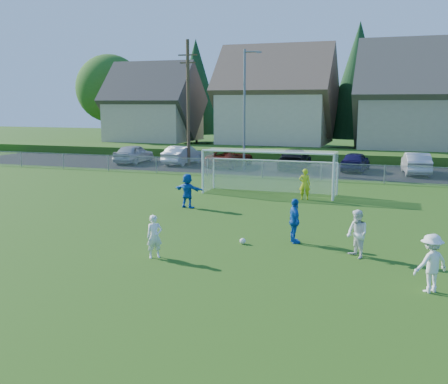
% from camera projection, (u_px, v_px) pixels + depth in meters
% --- Properties ---
extents(ground, '(160.00, 160.00, 0.00)m').
position_uv_depth(ground, '(132.00, 287.00, 14.65)').
color(ground, '#193D0C').
rests_on(ground, ground).
extents(asphalt_lot, '(60.00, 60.00, 0.00)m').
position_uv_depth(asphalt_lot, '(305.00, 169.00, 40.31)').
color(asphalt_lot, black).
rests_on(asphalt_lot, ground).
extents(grass_embankment, '(70.00, 6.00, 0.80)m').
position_uv_depth(grass_embankment, '(320.00, 155.00, 47.24)').
color(grass_embankment, '#1E420F').
rests_on(grass_embankment, ground).
extents(soccer_ball, '(0.22, 0.22, 0.22)m').
position_uv_depth(soccer_ball, '(243.00, 241.00, 19.07)').
color(soccer_ball, white).
rests_on(soccer_ball, ground).
extents(player_white_a, '(0.62, 0.60, 1.44)m').
position_uv_depth(player_white_a, '(154.00, 236.00, 17.30)').
color(player_white_a, white).
rests_on(player_white_a, ground).
extents(player_white_b, '(0.97, 0.99, 1.61)m').
position_uv_depth(player_white_b, '(357.00, 234.00, 17.30)').
color(player_white_b, white).
rests_on(player_white_b, ground).
extents(player_white_c, '(1.19, 1.12, 1.62)m').
position_uv_depth(player_white_c, '(431.00, 263.00, 14.14)').
color(player_white_c, white).
rests_on(player_white_c, ground).
extents(player_blue_a, '(0.81, 1.04, 1.65)m').
position_uv_depth(player_blue_a, '(295.00, 221.00, 19.11)').
color(player_blue_a, blue).
rests_on(player_blue_a, ground).
extents(player_blue_b, '(1.63, 0.77, 1.69)m').
position_uv_depth(player_blue_b, '(187.00, 191.00, 25.56)').
color(player_blue_b, blue).
rests_on(player_blue_b, ground).
extents(goalkeeper, '(0.67, 0.50, 1.65)m').
position_uv_depth(goalkeeper, '(305.00, 184.00, 27.70)').
color(goalkeeper, '#C1D418').
rests_on(goalkeeper, ground).
extents(car_a, '(1.94, 4.70, 1.59)m').
position_uv_depth(car_a, '(134.00, 154.00, 44.49)').
color(car_a, '#ACAFB4').
rests_on(car_a, ground).
extents(car_b, '(2.02, 4.77, 1.53)m').
position_uv_depth(car_b, '(183.00, 155.00, 43.62)').
color(car_b, silver).
rests_on(car_b, ground).
extents(car_c, '(2.96, 5.33, 1.41)m').
position_uv_depth(car_c, '(230.00, 158.00, 41.81)').
color(car_c, '#65180B').
rests_on(car_c, ground).
extents(car_d, '(2.53, 5.48, 1.55)m').
position_uv_depth(car_d, '(295.00, 159.00, 40.42)').
color(car_d, black).
rests_on(car_d, ground).
extents(car_e, '(2.08, 4.40, 1.45)m').
position_uv_depth(car_e, '(355.00, 161.00, 39.29)').
color(car_e, '#17123F').
rests_on(car_e, ground).
extents(car_f, '(2.11, 4.87, 1.56)m').
position_uv_depth(car_f, '(416.00, 163.00, 37.58)').
color(car_f, '#BABABA').
rests_on(car_f, ground).
extents(soccer_goal, '(7.42, 1.90, 2.50)m').
position_uv_depth(soccer_goal, '(270.00, 165.00, 29.35)').
color(soccer_goal, white).
rests_on(soccer_goal, ground).
extents(chainlink_fence, '(52.06, 0.06, 1.20)m').
position_uv_depth(chainlink_fence, '(291.00, 170.00, 35.07)').
color(chainlink_fence, gray).
rests_on(chainlink_fence, ground).
extents(streetlight, '(1.38, 0.18, 9.00)m').
position_uv_depth(streetlight, '(245.00, 106.00, 39.50)').
color(streetlight, slate).
rests_on(streetlight, ground).
extents(utility_pole, '(1.60, 0.26, 10.00)m').
position_uv_depth(utility_pole, '(188.00, 102.00, 41.99)').
color(utility_pole, '#473321').
rests_on(utility_pole, ground).
extents(houses_row, '(53.90, 11.45, 13.27)m').
position_uv_depth(houses_row, '(353.00, 80.00, 52.40)').
color(houses_row, tan).
rests_on(houses_row, ground).
extents(tree_row, '(65.98, 12.36, 13.80)m').
position_uv_depth(tree_row, '(350.00, 86.00, 58.63)').
color(tree_row, '#382616').
rests_on(tree_row, ground).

